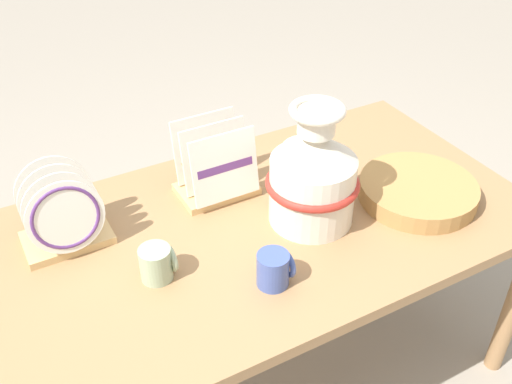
% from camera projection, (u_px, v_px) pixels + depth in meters
% --- Properties ---
extents(ground_plane, '(14.00, 14.00, 0.00)m').
position_uv_depth(ground_plane, '(256.00, 371.00, 2.05)').
color(ground_plane, gray).
extents(display_table, '(1.56, 0.84, 0.65)m').
position_uv_depth(display_table, '(256.00, 241.00, 1.70)').
color(display_table, '#9E754C').
rests_on(display_table, ground_plane).
extents(ceramic_vase, '(0.26, 0.26, 0.35)m').
position_uv_depth(ceramic_vase, '(313.00, 175.00, 1.60)').
color(ceramic_vase, silver).
rests_on(ceramic_vase, display_table).
extents(dish_rack_round_plates, '(0.23, 0.17, 0.22)m').
position_uv_depth(dish_rack_round_plates, '(63.00, 218.00, 1.55)').
color(dish_rack_round_plates, tan).
rests_on(dish_rack_round_plates, display_table).
extents(dish_rack_square_plates, '(0.23, 0.17, 0.22)m').
position_uv_depth(dish_rack_square_plates, '(216.00, 172.00, 1.75)').
color(dish_rack_square_plates, tan).
rests_on(dish_rack_square_plates, display_table).
extents(wicker_charger_stack, '(0.34, 0.34, 0.05)m').
position_uv_depth(wicker_charger_stack, '(418.00, 191.00, 1.75)').
color(wicker_charger_stack, '#AD7F47').
rests_on(wicker_charger_stack, display_table).
extents(mug_sage_glaze, '(0.09, 0.08, 0.09)m').
position_uv_depth(mug_sage_glaze, '(158.00, 263.00, 1.47)').
color(mug_sage_glaze, '#9EB28E').
rests_on(mug_sage_glaze, display_table).
extents(mug_cobalt_glaze, '(0.09, 0.08, 0.09)m').
position_uv_depth(mug_cobalt_glaze, '(275.00, 269.00, 1.45)').
color(mug_cobalt_glaze, '#42569E').
rests_on(mug_cobalt_glaze, display_table).
extents(fruit_bowl, '(0.16, 0.16, 0.09)m').
position_uv_depth(fruit_bowl, '(307.00, 151.00, 1.91)').
color(fruit_bowl, white).
rests_on(fruit_bowl, display_table).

